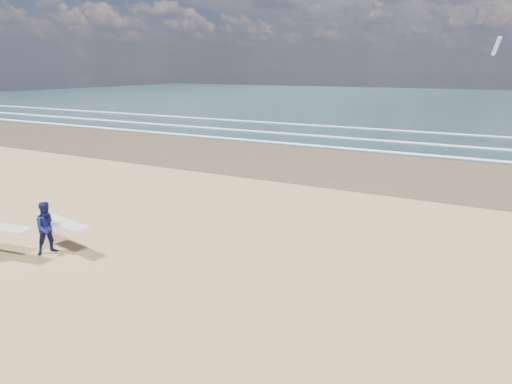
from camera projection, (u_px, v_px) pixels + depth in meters
The scene contains 1 object.
surfer_far at pixel (49, 227), 13.77m from camera, with size 2.26×1.27×1.63m.
Camera 1 is at (11.64, -7.74, 5.50)m, focal length 32.00 mm.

